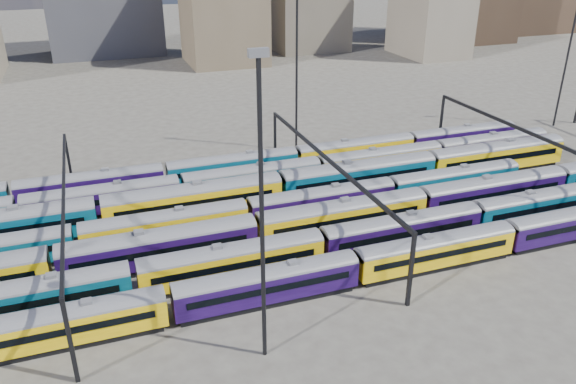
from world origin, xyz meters
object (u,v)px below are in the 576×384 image
object	(u,v)px
rake_1	(321,242)
rake_2	(256,228)
mast_2	(262,206)
rake_0	(169,301)

from	to	relation	value
rake_1	rake_2	xyz separation A→B (m)	(-5.79, 5.00, 0.21)
mast_2	rake_2	bearing A→B (deg)	75.47
mast_2	rake_1	bearing A→B (deg)	49.64
rake_0	rake_1	xyz separation A→B (m)	(17.04, 5.00, 0.13)
rake_0	rake_1	distance (m)	17.76
rake_1	rake_0	bearing A→B (deg)	-163.65
rake_0	rake_2	distance (m)	15.06
rake_0	rake_1	size ratio (longest dim) A/B	0.95
rake_0	rake_1	world-z (taller)	rake_1
rake_0	rake_2	size ratio (longest dim) A/B	0.88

